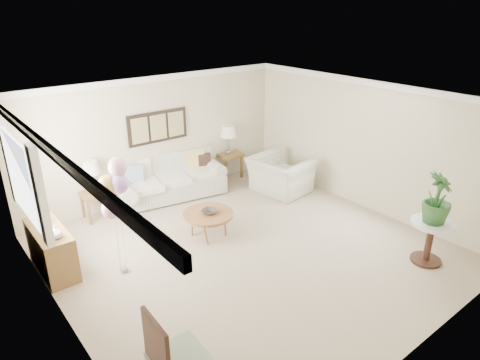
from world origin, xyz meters
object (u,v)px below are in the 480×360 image
Objects in this scene: sofa at (170,180)px; accent_chair at (172,356)px; coffee_table at (208,215)px; balloon_cluster at (114,187)px; armchair at (280,175)px.

accent_chair is (-2.62, -4.59, 0.23)m from sofa.
coffee_table is 0.80× the size of accent_chair.
balloon_cluster is (-1.70, -0.11, 1.05)m from coffee_table.
sofa is at bearing 50.60° from armchair.
balloon_cluster is at bearing -176.35° from coffee_table.
accent_chair is at bearing -119.68° from sofa.
coffee_table is at bearing 98.94° from armchair.
coffee_table is at bearing 3.65° from balloon_cluster.
armchair is at bearing 35.20° from accent_chair.
accent_chair is 2.73m from balloon_cluster.
coffee_table is (-0.35, -1.96, 0.06)m from sofa.
coffee_table is at bearing 49.22° from accent_chair.
coffee_table is 0.48× the size of balloon_cluster.
armchair is 4.27m from balloon_cluster.
accent_chair is (-2.27, -2.63, 0.17)m from coffee_table.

